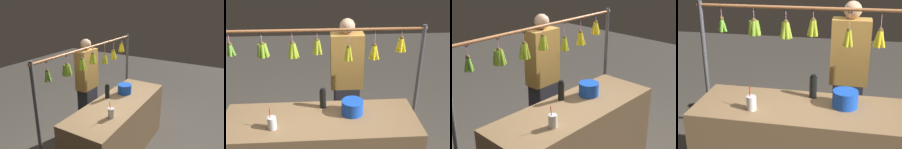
# 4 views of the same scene
# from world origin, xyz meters

# --- Properties ---
(market_counter) EXTENTS (2.01, 0.70, 0.90)m
(market_counter) POSITION_xyz_m (0.00, 0.00, 0.45)
(market_counter) COLOR olive
(market_counter) RESTS_ON ground
(display_rack) EXTENTS (2.36, 0.14, 1.74)m
(display_rack) POSITION_xyz_m (-0.01, -0.45, 1.29)
(display_rack) COLOR #4C4C51
(display_rack) RESTS_ON ground
(water_bottle) EXTENTS (0.07, 0.07, 0.23)m
(water_bottle) POSITION_xyz_m (-0.04, -0.22, 1.00)
(water_bottle) COLOR black
(water_bottle) RESTS_ON market_counter
(blue_bucket) EXTENTS (0.23, 0.23, 0.15)m
(blue_bucket) POSITION_xyz_m (-0.34, -0.08, 0.97)
(blue_bucket) COLOR blue
(blue_bucket) RESTS_ON market_counter
(drink_cup) EXTENTS (0.09, 0.09, 0.22)m
(drink_cup) POSITION_xyz_m (0.46, 0.14, 0.96)
(drink_cup) COLOR silver
(drink_cup) RESTS_ON market_counter
(vendor_person) EXTENTS (0.41, 0.22, 1.73)m
(vendor_person) POSITION_xyz_m (-0.35, -0.86, 0.85)
(vendor_person) COLOR #2D2D38
(vendor_person) RESTS_ON ground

